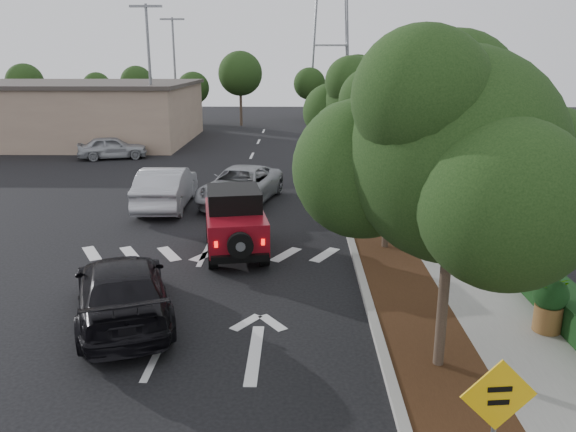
{
  "coord_description": "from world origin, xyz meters",
  "views": [
    {
      "loc": [
        2.87,
        -10.23,
        5.83
      ],
      "look_at": [
        2.63,
        3.0,
        2.08
      ],
      "focal_mm": 35.0,
      "sensor_mm": 36.0,
      "label": 1
    }
  ],
  "objects_px": {
    "black_suv_oncoming": "(122,290)",
    "speed_hump_sign": "(496,413)",
    "red_jeep": "(235,220)",
    "silver_suv_ahead": "(241,186)"
  },
  "relations": [
    {
      "from": "red_jeep",
      "to": "black_suv_oncoming",
      "type": "xyz_separation_m",
      "value": [
        -2.06,
        -4.74,
        -0.29
      ]
    },
    {
      "from": "red_jeep",
      "to": "black_suv_oncoming",
      "type": "relative_size",
      "value": 0.81
    },
    {
      "from": "silver_suv_ahead",
      "to": "black_suv_oncoming",
      "type": "relative_size",
      "value": 1.07
    },
    {
      "from": "red_jeep",
      "to": "speed_hump_sign",
      "type": "bearing_deg",
      "value": -76.86
    },
    {
      "from": "red_jeep",
      "to": "silver_suv_ahead",
      "type": "height_order",
      "value": "red_jeep"
    },
    {
      "from": "silver_suv_ahead",
      "to": "red_jeep",
      "type": "bearing_deg",
      "value": -72.42
    },
    {
      "from": "black_suv_oncoming",
      "to": "speed_hump_sign",
      "type": "height_order",
      "value": "speed_hump_sign"
    },
    {
      "from": "red_jeep",
      "to": "speed_hump_sign",
      "type": "xyz_separation_m",
      "value": [
        4.48,
        -10.33,
        0.48
      ]
    },
    {
      "from": "silver_suv_ahead",
      "to": "speed_hump_sign",
      "type": "distance_m",
      "value": 17.12
    },
    {
      "from": "red_jeep",
      "to": "speed_hump_sign",
      "type": "distance_m",
      "value": 11.28
    }
  ]
}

